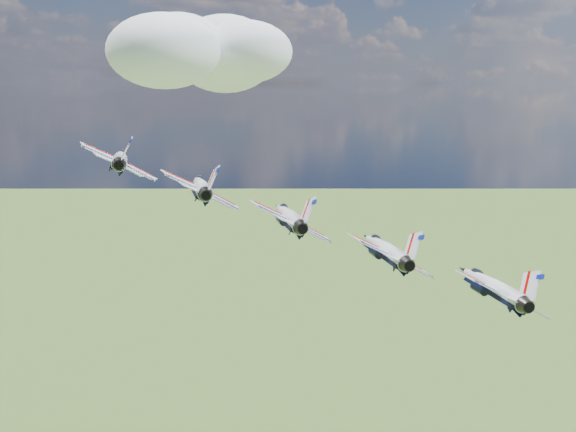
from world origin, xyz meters
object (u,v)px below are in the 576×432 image
jet_1 (200,186)px  jet_3 (384,249)px  jet_0 (120,159)px  jet_2 (288,216)px  jet_4 (491,285)px

jet_1 → jet_3: bearing=-34.3°
jet_3 → jet_0: bearing=145.7°
jet_2 → jet_4: 22.52m
jet_1 → jet_4: bearing=-34.3°
jet_0 → jet_1: 11.26m
jet_2 → jet_1: bearing=145.7°
jet_2 → jet_4: jet_2 is taller
jet_2 → jet_4: size_ratio=1.00×
jet_0 → jet_3: size_ratio=1.00×
jet_1 → jet_3: jet_1 is taller
jet_4 → jet_1: bearing=145.7°
jet_0 → jet_4: (28.65, -32.98, -10.93)m
jet_0 → jet_2: jet_0 is taller
jet_2 → jet_3: (7.16, -8.25, -2.73)m
jet_1 → jet_2: size_ratio=1.00×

